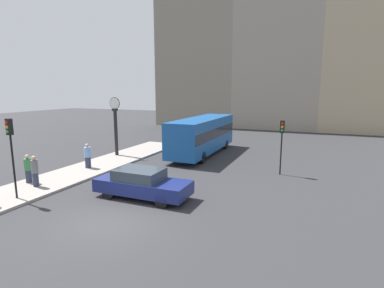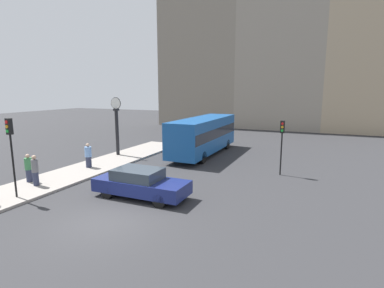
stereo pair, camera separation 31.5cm
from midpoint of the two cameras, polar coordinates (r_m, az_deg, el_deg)
The scene contains 11 objects.
ground_plane at distance 12.98m, azimuth -16.26°, elevation -14.06°, with size 120.00×120.00×0.00m, color #2D2D30.
sidewalk_corner at distance 22.21m, azimuth -17.22°, elevation -3.74°, with size 3.30×18.71×0.13m, color gray.
building_row at distance 43.66m, azimuth 12.26°, elevation 15.04°, with size 30.86×5.00×19.54m.
sedan_car at distance 15.07m, azimuth -10.09°, elevation -7.39°, with size 4.74×1.81×1.44m.
bus_distant at distance 24.65m, azimuth 1.69°, elevation 1.95°, with size 2.48×9.52×3.00m.
traffic_light_near at distance 16.37m, azimuth -31.71°, elevation 0.34°, with size 0.26×0.24×3.83m.
traffic_light_far at distance 19.24m, azimuth 16.29°, elevation 1.48°, with size 0.26×0.24×3.42m.
street_clock at distance 24.43m, azimuth -14.70°, elevation 3.44°, with size 0.92×0.34×4.58m.
pedestrian_green_hoodie at distance 19.18m, azimuth -29.18°, elevation -4.15°, with size 0.39×0.39×1.60m.
pedestrian_blue_stripe at distance 21.16m, azimuth -19.66°, elevation -2.17°, with size 0.44×0.44×1.63m.
pedestrian_grey_jacket at distance 18.23m, azimuth -28.18°, elevation -4.57°, with size 0.35×0.35×1.69m.
Camera 1 is at (7.49, -9.15, 5.24)m, focal length 28.00 mm.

